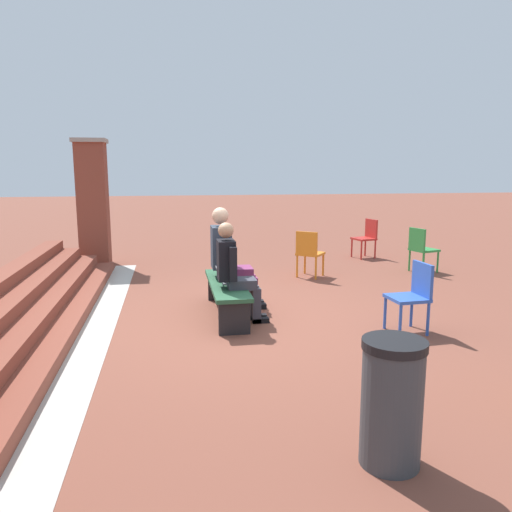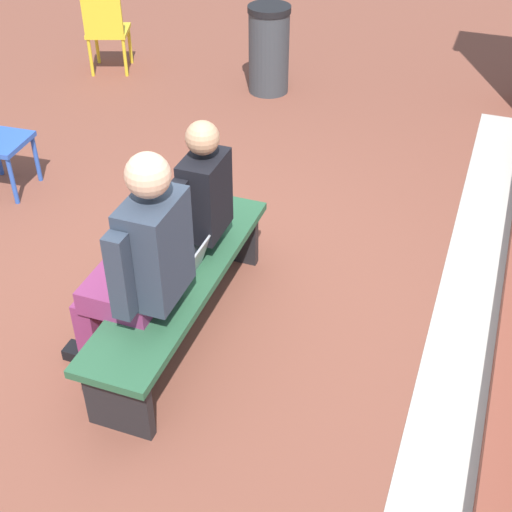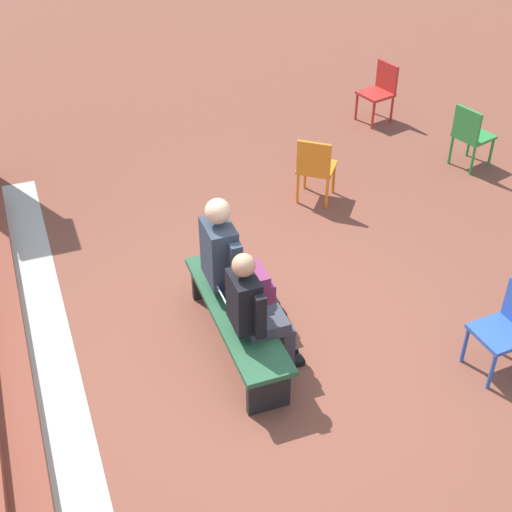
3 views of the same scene
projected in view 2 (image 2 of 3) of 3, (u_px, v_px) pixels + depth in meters
name	position (u px, v px, depth m)	size (l,w,h in m)	color
ground_plane	(192.00, 310.00, 4.57)	(60.00, 60.00, 0.00)	brown
concrete_strip	(450.00, 399.00, 3.97)	(7.52, 0.40, 0.01)	#B7B2A8
bench	(181.00, 287.00, 4.20)	(1.80, 0.44, 0.45)	#285638
person_student	(191.00, 209.00, 4.26)	(0.50, 0.64, 1.28)	#383842
person_adult	(138.00, 263.00, 3.74)	(0.59, 0.74, 1.42)	#7F2D5B
laptop	(182.00, 268.00, 4.11)	(0.32, 0.29, 0.21)	#9EA0A5
plastic_chair_by_pillar	(106.00, 28.00, 7.37)	(0.54, 0.54, 0.84)	gold
litter_bin	(269.00, 49.00, 7.02)	(0.42, 0.42, 0.86)	#383D42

